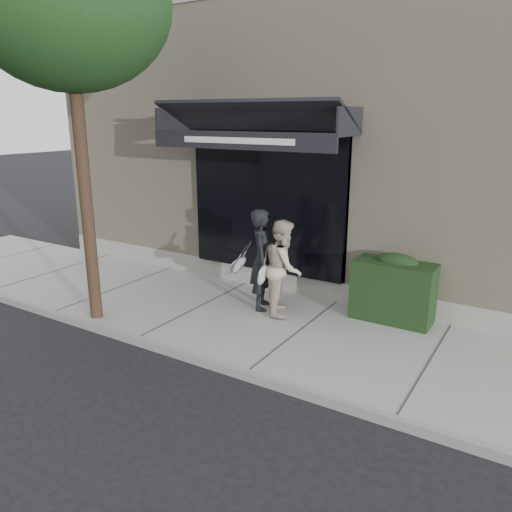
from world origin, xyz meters
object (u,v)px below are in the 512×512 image
Objects in this scene: pedestrian_back at (284,267)px; pedestrian_front at (263,260)px; street_tree at (67,2)px; hedge at (394,288)px.

pedestrian_front is at bearing 178.40° from pedestrian_back.
street_tree reaches higher than pedestrian_back.
hedge is 2.26m from pedestrian_front.
pedestrian_back is at bearing -1.60° from pedestrian_front.
street_tree is 3.54× the size of pedestrian_front.
pedestrian_front is at bearing 40.06° from street_tree.
hedge is 0.79× the size of pedestrian_back.
hedge is at bearing 30.67° from street_tree.
street_tree is 4.89m from pedestrian_front.
street_tree is at bearing -139.94° from pedestrian_front.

